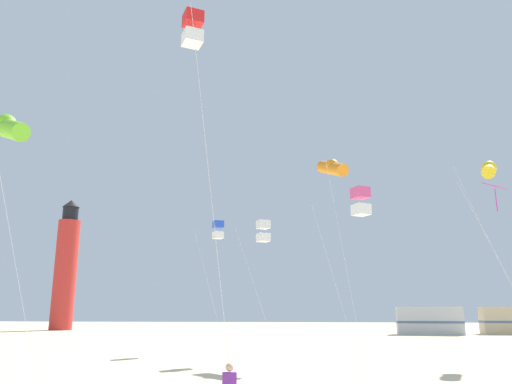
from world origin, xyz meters
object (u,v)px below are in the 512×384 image
Objects in this scene: kite_tube_orange at (332,168)px; kite_box_scarlet at (193,29)px; kite_tube_gold at (489,170)px; kite_box_white at (263,231)px; rv_van_silver at (429,321)px; kite_diamond_magenta at (495,192)px; kite_tube_lime at (6,127)px; kite_box_rainbow at (361,202)px; lighthouse_distant at (66,267)px; kite_box_blue at (218,230)px.

kite_box_scarlet is at bearing -111.36° from kite_tube_orange.
kite_box_white is at bearing -172.90° from kite_tube_gold.
kite_tube_gold is at bearing -89.26° from rv_van_silver.
kite_box_scarlet reaches higher than kite_diamond_magenta.
kite_tube_lime is 21.14m from kite_diamond_magenta.
kite_box_scarlet reaches higher than kite_box_rainbow.
kite_tube_gold reaches higher than kite_tube_lime.
lighthouse_distant is at bearing 120.78° from kite_box_scarlet.
kite_tube_orange is 8.73m from kite_box_blue.
kite_tube_gold is 53.72m from lighthouse_distant.
kite_box_rainbow is (4.56, -6.09, 0.18)m from kite_box_white.
kite_box_scarlet is 8.11m from kite_tube_lime.
kite_tube_orange is at bearing -46.23° from lighthouse_distant.
kite_box_blue is at bearing -49.63° from lighthouse_distant.
kite_box_white is (-3.80, -0.87, -3.65)m from kite_tube_orange.
kite_box_rainbow is at bearing -53.15° from kite_box_white.
kite_box_rainbow is 0.91× the size of kite_box_blue.
kite_tube_gold reaches higher than kite_box_white.
kite_box_scarlet is 1.49× the size of kite_box_blue.
lighthouse_distant is at bearing 129.59° from kite_box_white.
kite_diamond_magenta is (11.12, -2.52, 1.23)m from kite_box_white.
kite_box_blue is 29.69m from rv_van_silver.
kite_box_blue is (-7.21, 4.10, -2.73)m from kite_tube_orange.
kite_tube_gold is 1.62× the size of rv_van_silver.
kite_tube_gold is 1.09× the size of kite_tube_lime.
kite_tube_gold is at bearing 4.50° from kite_tube_orange.
kite_box_white is 13.35m from kite_tube_lime.
kite_tube_orange is 1.49× the size of kite_box_rainbow.
kite_tube_lime is at bearing -65.52° from lighthouse_distant.
kite_box_scarlet is 1.23× the size of kite_tube_lime.
lighthouse_distant is (-40.37, 37.89, 0.07)m from kite_diamond_magenta.
kite_tube_lime is (-7.52, 1.97, -2.33)m from kite_box_scarlet.
kite_box_scarlet is at bearing -135.49° from kite_tube_gold.
kite_box_blue is at bearing -122.75° from rv_van_silver.
kite_tube_orange is at bearing -106.35° from rv_van_silver.
kite_diamond_magenta reaches higher than kite_box_blue.
kite_tube_gold is 1.33× the size of kite_box_blue.
kite_tube_orange is at bearing 12.87° from kite_box_white.
kite_tube_gold is 0.89× the size of kite_box_scarlet.
rv_van_silver is at bearing 83.96° from kite_diamond_magenta.
kite_tube_lime is 1.22× the size of kite_box_blue.
kite_tube_lime is at bearing -164.21° from kite_box_rainbow.
kite_tube_lime is at bearing -109.57° from kite_box_blue.
kite_diamond_magenta reaches higher than kite_box_rainbow.
kite_diamond_magenta is (-1.31, -4.07, -2.23)m from kite_tube_gold.
kite_box_rainbow is at bearing -83.74° from kite_tube_orange.
kite_tube_lime reaches higher than kite_box_white.
kite_box_white is 0.42× the size of lighthouse_distant.
kite_diamond_magenta is at bearing -27.28° from kite_box_blue.
lighthouse_distant reaches higher than rv_van_silver.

